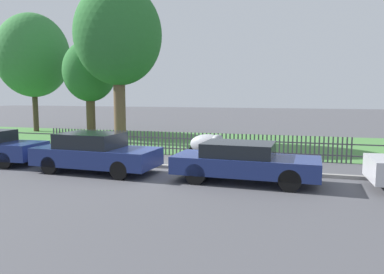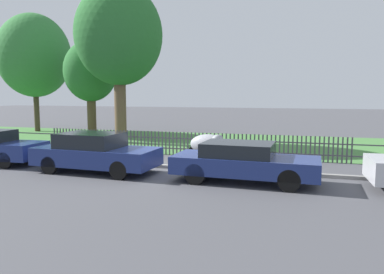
% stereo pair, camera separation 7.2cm
% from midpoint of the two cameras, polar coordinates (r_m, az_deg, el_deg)
% --- Properties ---
extents(ground_plane, '(120.00, 120.00, 0.00)m').
position_cam_midpoint_polar(ground_plane, '(14.19, -4.73, -4.78)').
color(ground_plane, '#4C4C51').
extents(kerb_stone, '(43.62, 0.20, 0.12)m').
position_cam_midpoint_polar(kerb_stone, '(14.27, -4.59, -4.47)').
color(kerb_stone, gray).
rests_on(kerb_stone, ground).
extents(grass_strip, '(43.62, 9.62, 0.01)m').
position_cam_midpoint_polar(grass_strip, '(21.59, 2.72, -0.81)').
color(grass_strip, '#477F3D').
rests_on(grass_strip, ground).
extents(park_fence, '(43.62, 0.05, 1.07)m').
position_cam_midpoint_polar(park_fence, '(16.93, -1.07, -1.05)').
color(park_fence, '#4C4C51').
rests_on(park_fence, ground).
extents(parked_car_navy_estate, '(4.49, 1.99, 1.41)m').
position_cam_midpoint_polar(parked_car_navy_estate, '(13.82, -14.70, -2.27)').
color(parked_car_navy_estate, navy).
rests_on(parked_car_navy_estate, ground).
extents(parked_car_red_compact, '(4.61, 1.91, 1.27)m').
position_cam_midpoint_polar(parked_car_red_compact, '(11.99, 7.74, -3.69)').
color(parked_car_red_compact, navy).
rests_on(parked_car_red_compact, ground).
extents(covered_motorcycle, '(1.83, 0.97, 1.09)m').
position_cam_midpoint_polar(covered_motorcycle, '(15.83, 2.54, -1.13)').
color(covered_motorcycle, black).
rests_on(covered_motorcycle, ground).
extents(tree_nearest_kerb, '(5.23, 5.23, 8.56)m').
position_cam_midpoint_polar(tree_nearest_kerb, '(30.16, -23.15, 11.33)').
color(tree_nearest_kerb, '#473828').
rests_on(tree_nearest_kerb, ground).
extents(tree_behind_motorcycle, '(3.43, 3.43, 6.22)m').
position_cam_midpoint_polar(tree_behind_motorcycle, '(25.53, -15.43, 9.52)').
color(tree_behind_motorcycle, brown).
rests_on(tree_behind_motorcycle, ground).
extents(tree_mid_park, '(4.86, 4.86, 8.84)m').
position_cam_midpoint_polar(tree_mid_park, '(21.88, -11.30, 14.89)').
color(tree_mid_park, brown).
rests_on(tree_mid_park, ground).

